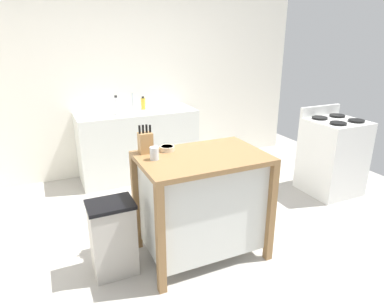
% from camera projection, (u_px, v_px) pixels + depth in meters
% --- Properties ---
extents(ground_plane, '(6.07, 6.07, 0.00)m').
position_uv_depth(ground_plane, '(197.00, 245.00, 3.17)').
color(ground_plane, '#ADA8A0').
rests_on(ground_plane, ground).
extents(wall_back, '(5.07, 0.10, 2.60)m').
position_uv_depth(wall_back, '(129.00, 77.00, 4.59)').
color(wall_back, silver).
rests_on(wall_back, ground).
extents(kitchen_island, '(1.03, 0.70, 0.93)m').
position_uv_depth(kitchen_island, '(202.00, 200.00, 2.89)').
color(kitchen_island, olive).
rests_on(kitchen_island, ground).
extents(knife_block, '(0.11, 0.09, 0.24)m').
position_uv_depth(knife_block, '(145.00, 142.00, 2.78)').
color(knife_block, '#AD7F4C').
rests_on(knife_block, kitchen_island).
extents(bowl_ceramic_wide, '(0.12, 0.12, 0.04)m').
position_uv_depth(bowl_ceramic_wide, '(167.00, 148.00, 2.85)').
color(bowl_ceramic_wide, beige).
rests_on(bowl_ceramic_wide, kitchen_island).
extents(drinking_cup, '(0.07, 0.07, 0.10)m').
position_uv_depth(drinking_cup, '(154.00, 153.00, 2.64)').
color(drinking_cup, silver).
rests_on(drinking_cup, kitchen_island).
extents(trash_bin, '(0.36, 0.28, 0.63)m').
position_uv_depth(trash_bin, '(113.00, 238.00, 2.72)').
color(trash_bin, '#B7B2A8').
rests_on(trash_bin, ground).
extents(sink_counter, '(1.54, 0.60, 0.90)m').
position_uv_depth(sink_counter, '(138.00, 144.00, 4.56)').
color(sink_counter, silver).
rests_on(sink_counter, ground).
extents(sink_faucet, '(0.02, 0.02, 0.22)m').
position_uv_depth(sink_faucet, '(133.00, 101.00, 4.50)').
color(sink_faucet, '#B7BCC1').
rests_on(sink_faucet, sink_counter).
extents(bottle_spray_cleaner, '(0.06, 0.06, 0.24)m').
position_uv_depth(bottle_spray_cleaner, '(116.00, 106.00, 4.20)').
color(bottle_spray_cleaner, white).
rests_on(bottle_spray_cleaner, sink_counter).
extents(bottle_dish_soap, '(0.06, 0.06, 0.17)m').
position_uv_depth(bottle_dish_soap, '(143.00, 103.00, 4.51)').
color(bottle_dish_soap, yellow).
rests_on(bottle_dish_soap, sink_counter).
extents(stove, '(0.60, 0.60, 1.02)m').
position_uv_depth(stove, '(332.00, 156.00, 4.11)').
color(stove, silver).
rests_on(stove, ground).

